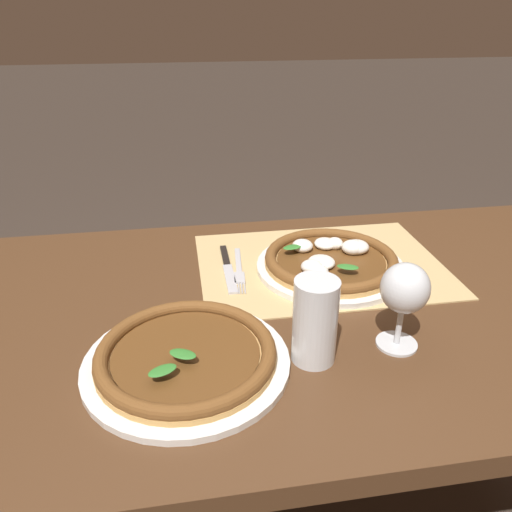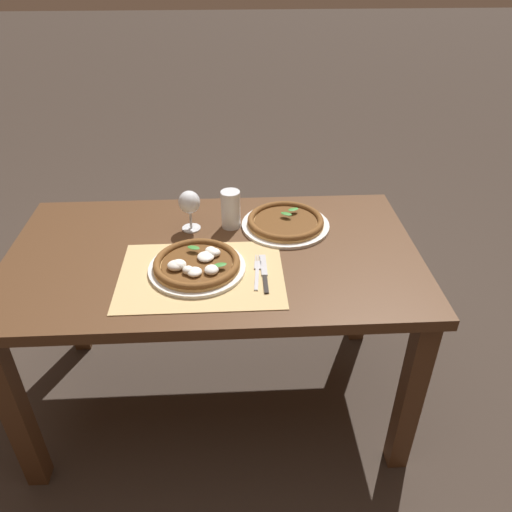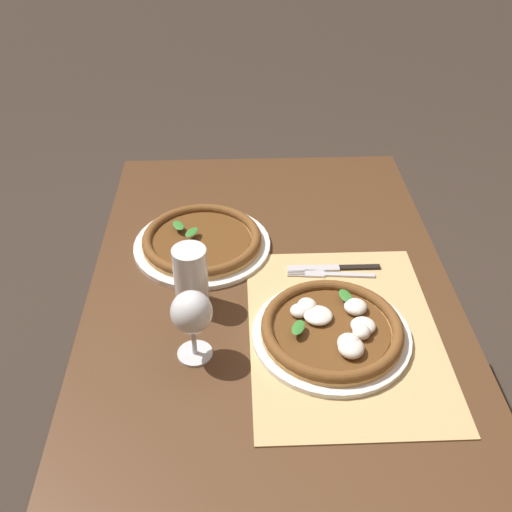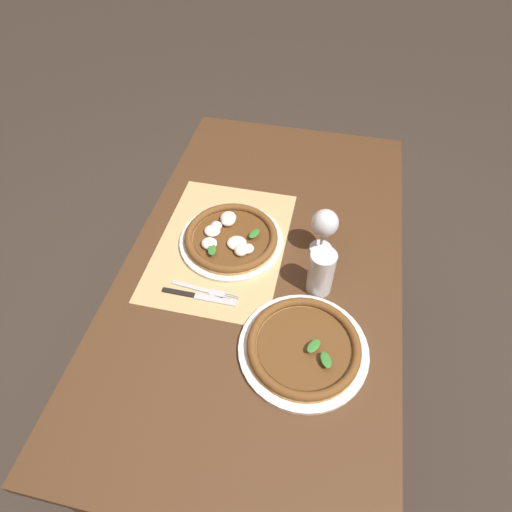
{
  "view_description": "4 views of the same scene",
  "coord_description": "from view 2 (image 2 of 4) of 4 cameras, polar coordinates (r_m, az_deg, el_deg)",
  "views": [
    {
      "loc": [
        0.26,
        0.81,
        1.26
      ],
      "look_at": [
        0.13,
        -0.04,
        0.83
      ],
      "focal_mm": 35.0,
      "sensor_mm": 36.0,
      "label": 1
    },
    {
      "loc": [
        0.07,
        -1.47,
        1.69
      ],
      "look_at": [
        0.15,
        -0.08,
        0.77
      ],
      "focal_mm": 35.0,
      "sensor_mm": 36.0,
      "label": 2
    },
    {
      "loc": [
        -0.91,
        0.07,
        1.61
      ],
      "look_at": [
        0.16,
        0.03,
        0.79
      ],
      "focal_mm": 42.0,
      "sensor_mm": 36.0,
      "label": 3
    },
    {
      "loc": [
        0.81,
        0.15,
        1.73
      ],
      "look_at": [
        0.05,
        -0.01,
        0.82
      ],
      "focal_mm": 30.0,
      "sensor_mm": 36.0,
      "label": 4
    }
  ],
  "objects": [
    {
      "name": "fork",
      "position": [
        1.64,
        0.14,
        -1.78
      ],
      "size": [
        0.03,
        0.2,
        0.0
      ],
      "color": "#B7B7BC",
      "rests_on": "paper_placemat"
    },
    {
      "name": "wine_glass",
      "position": [
        1.85,
        -7.62,
        5.94
      ],
      "size": [
        0.08,
        0.08,
        0.16
      ],
      "color": "silver",
      "rests_on": "dining_table"
    },
    {
      "name": "knife",
      "position": [
        1.63,
        0.97,
        -1.98
      ],
      "size": [
        0.02,
        0.22,
        0.01
      ],
      "color": "black",
      "rests_on": "paper_placemat"
    },
    {
      "name": "pizza_near",
      "position": [
        1.65,
        -6.79,
        -0.98
      ],
      "size": [
        0.32,
        0.32,
        0.05
      ],
      "color": "silver",
      "rests_on": "paper_placemat"
    },
    {
      "name": "paper_placemat",
      "position": [
        1.64,
        -6.26,
        -2.13
      ],
      "size": [
        0.53,
        0.39,
        0.0
      ],
      "primitive_type": "cube",
      "color": "tan",
      "rests_on": "dining_table"
    },
    {
      "name": "dining_table",
      "position": [
        1.81,
        -4.78,
        -2.23
      ],
      "size": [
        1.44,
        0.82,
        0.74
      ],
      "color": "#4C301C",
      "rests_on": "ground"
    },
    {
      "name": "ground_plane",
      "position": [
        2.24,
        -4.0,
        -15.54
      ],
      "size": [
        24.0,
        24.0,
        0.0
      ],
      "primitive_type": "plane",
      "color": "#382D26"
    },
    {
      "name": "pizza_far",
      "position": [
        1.89,
        3.39,
        3.87
      ],
      "size": [
        0.33,
        0.33,
        0.04
      ],
      "color": "silver",
      "rests_on": "dining_table"
    },
    {
      "name": "pint_glass",
      "position": [
        1.87,
        -2.9,
        5.27
      ],
      "size": [
        0.07,
        0.07,
        0.15
      ],
      "color": "silver",
      "rests_on": "dining_table"
    }
  ]
}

